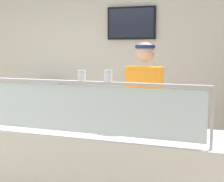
# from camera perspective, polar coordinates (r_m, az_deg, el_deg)

# --- Properties ---
(shop_rear_unit) EXTENTS (6.65, 0.13, 2.70)m
(shop_rear_unit) POSITION_cam_1_polar(r_m,az_deg,el_deg) (5.20, 6.72, 3.52)
(shop_rear_unit) COLOR silver
(shop_rear_unit) RESTS_ON ground
(serving_counter) EXTENTS (2.25, 0.71, 0.95)m
(serving_counter) POSITION_cam_1_polar(r_m,az_deg,el_deg) (3.29, -2.39, -14.58)
(serving_counter) COLOR silver
(serving_counter) RESTS_ON ground
(sneeze_guard) EXTENTS (2.07, 0.06, 0.48)m
(sneeze_guard) POSITION_cam_1_polar(r_m,az_deg,el_deg) (2.81, -4.73, -1.94)
(sneeze_guard) COLOR #B2B5BC
(sneeze_guard) RESTS_ON serving_counter
(pizza_tray) EXTENTS (0.49, 0.49, 0.04)m
(pizza_tray) POSITION_cam_1_polar(r_m,az_deg,el_deg) (3.13, 0.70, -6.25)
(pizza_tray) COLOR #9EA0A8
(pizza_tray) RESTS_ON serving_counter
(pizza_server) EXTENTS (0.12, 0.29, 0.01)m
(pizza_server) POSITION_cam_1_polar(r_m,az_deg,el_deg) (3.12, -0.05, -5.88)
(pizza_server) COLOR #ADAFB7
(pizza_server) RESTS_ON pizza_tray
(parmesan_shaker) EXTENTS (0.07, 0.07, 0.09)m
(parmesan_shaker) POSITION_cam_1_polar(r_m,az_deg,el_deg) (2.79, -5.11, 2.49)
(parmesan_shaker) COLOR white
(parmesan_shaker) RESTS_ON sneeze_guard
(pepper_flake_shaker) EXTENTS (0.07, 0.07, 0.09)m
(pepper_flake_shaker) POSITION_cam_1_polar(r_m,az_deg,el_deg) (2.71, -0.64, 2.42)
(pepper_flake_shaker) COLOR white
(pepper_flake_shaker) RESTS_ON sneeze_guard
(worker_figure) EXTENTS (0.41, 0.50, 1.76)m
(worker_figure) POSITION_cam_1_polar(r_m,az_deg,el_deg) (3.71, 5.53, -3.51)
(worker_figure) COLOR #23232D
(worker_figure) RESTS_ON ground
(prep_shelf) EXTENTS (0.70, 0.55, 0.87)m
(prep_shelf) POSITION_cam_1_polar(r_m,az_deg,el_deg) (5.53, -12.15, -6.04)
(prep_shelf) COLOR #B7BABF
(prep_shelf) RESTS_ON ground
(pizza_box_stack) EXTENTS (0.50, 0.50, 0.27)m
(pizza_box_stack) POSITION_cam_1_polar(r_m,az_deg,el_deg) (5.43, -12.24, -0.18)
(pizza_box_stack) COLOR silver
(pizza_box_stack) RESTS_ON prep_shelf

